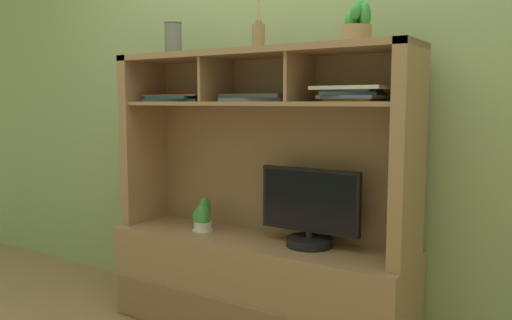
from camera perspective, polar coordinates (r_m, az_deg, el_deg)
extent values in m
cube|color=#8E9D67|center=(2.76, 2.89, 11.21)|extent=(6.00, 0.02, 2.80)
cube|color=#9A6F4B|center=(2.70, 0.00, -13.63)|extent=(1.57, 0.45, 0.49)
cube|color=#9A6F4B|center=(3.02, -12.16, 2.18)|extent=(0.06, 0.34, 0.93)
cube|color=#9A6F4B|center=(2.23, 16.53, 0.61)|extent=(0.06, 0.34, 0.93)
cube|color=brown|center=(2.68, 1.83, 1.48)|extent=(1.51, 0.02, 0.90)
cube|color=#9A6F4B|center=(2.54, 0.00, 11.71)|extent=(1.57, 0.34, 0.03)
cube|color=#9A6F4B|center=(2.53, 0.00, 6.25)|extent=(1.45, 0.30, 0.02)
cube|color=#9A6F4B|center=(2.67, -4.41, 8.78)|extent=(0.02, 0.29, 0.22)
cube|color=#9A6F4B|center=(2.41, 4.89, 9.03)|extent=(0.02, 0.29, 0.22)
cylinder|color=black|center=(2.49, 5.92, -8.99)|extent=(0.22, 0.22, 0.04)
cylinder|color=black|center=(2.48, 5.93, -8.19)|extent=(0.04, 0.04, 0.03)
cube|color=black|center=(2.44, 5.97, -4.44)|extent=(0.50, 0.03, 0.30)
cube|color=black|center=(2.43, 5.80, -4.50)|extent=(0.47, 0.00, 0.27)
cylinder|color=beige|center=(2.77, -5.89, -7.30)|extent=(0.10, 0.10, 0.05)
cylinder|color=beige|center=(2.78, -5.89, -7.71)|extent=(0.11, 0.11, 0.01)
ellipsoid|color=#40823C|center=(2.76, -5.72, -6.38)|extent=(0.06, 0.05, 0.14)
ellipsoid|color=#40823C|center=(2.77, -5.64, -5.35)|extent=(0.05, 0.08, 0.12)
ellipsoid|color=#40823C|center=(2.77, -6.24, -6.33)|extent=(0.08, 0.07, 0.10)
ellipsoid|color=#40823C|center=(2.75, -6.08, -6.37)|extent=(0.08, 0.05, 0.14)
cube|color=slate|center=(2.53, 0.28, 6.66)|extent=(0.35, 0.20, 0.02)
cube|color=#363738|center=(2.52, 0.41, 7.08)|extent=(0.38, 0.24, 0.02)
cube|color=gold|center=(2.31, 10.94, 6.51)|extent=(0.25, 0.21, 0.01)
cube|color=slate|center=(2.31, 10.82, 6.84)|extent=(0.29, 0.24, 0.01)
cube|color=#30363C|center=(2.31, 10.67, 7.22)|extent=(0.27, 0.23, 0.02)
cube|color=navy|center=(2.31, 10.53, 7.53)|extent=(0.23, 0.17, 0.01)
cube|color=beige|center=(2.31, 10.61, 7.84)|extent=(0.35, 0.22, 0.02)
cube|color=#26403D|center=(2.83, -8.49, 6.53)|extent=(0.36, 0.24, 0.01)
cube|color=#28404E|center=(2.83, -8.88, 6.82)|extent=(0.30, 0.19, 0.02)
cube|color=#A93930|center=(2.82, -8.59, 7.07)|extent=(0.39, 0.18, 0.01)
cylinder|color=olive|center=(2.57, 0.28, 13.38)|extent=(0.06, 0.06, 0.12)
cylinder|color=olive|center=(2.58, 0.28, 14.97)|extent=(0.03, 0.03, 0.02)
cylinder|color=tan|center=(2.59, 0.36, 16.77)|extent=(0.00, 0.03, 0.18)
cylinder|color=tan|center=(2.60, 0.36, 16.75)|extent=(0.02, 0.01, 0.18)
cylinder|color=tan|center=(2.60, 0.28, 16.74)|extent=(0.02, 0.01, 0.18)
cylinder|color=tan|center=(2.60, 0.20, 16.75)|extent=(0.00, 0.02, 0.18)
cylinder|color=tan|center=(2.59, 0.20, 16.76)|extent=(0.03, 0.02, 0.18)
cylinder|color=tan|center=(2.59, 0.28, 16.77)|extent=(0.04, 0.02, 0.18)
cylinder|color=#AA7B50|center=(2.32, 11.04, 13.43)|extent=(0.13, 0.13, 0.08)
cylinder|color=#AA7B50|center=(2.32, 11.02, 12.58)|extent=(0.15, 0.15, 0.01)
ellipsoid|color=#378E3B|center=(2.32, 11.98, 15.31)|extent=(0.04, 0.06, 0.12)
ellipsoid|color=#378E3B|center=(2.36, 11.39, 15.75)|extent=(0.07, 0.05, 0.11)
ellipsoid|color=#378E3B|center=(2.35, 10.54, 14.85)|extent=(0.06, 0.06, 0.09)
ellipsoid|color=#378E3B|center=(2.31, 10.94, 15.79)|extent=(0.05, 0.05, 0.07)
cylinder|color=#5E5F56|center=(2.84, -9.14, 13.00)|extent=(0.09, 0.09, 0.16)
torus|color=#5E5F56|center=(2.86, -9.17, 14.74)|extent=(0.09, 0.09, 0.01)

